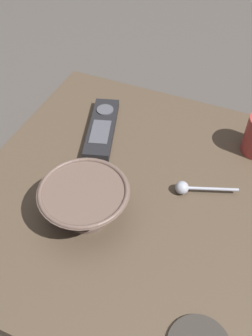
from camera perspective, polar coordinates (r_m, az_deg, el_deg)
ground_plane at (r=0.74m, az=1.15°, el=-5.05°), size 6.00×6.00×0.00m
table at (r=0.73m, az=1.17°, el=-4.19°), size 0.64×0.61×0.04m
cereal_bowl at (r=0.65m, az=-6.36°, el=-5.09°), size 0.16×0.16×0.07m
teaspoon at (r=0.71m, az=9.38°, el=-3.04°), size 0.05×0.11×0.03m
tv_remote_near at (r=0.83m, az=-3.71°, el=6.18°), size 0.20×0.11×0.02m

